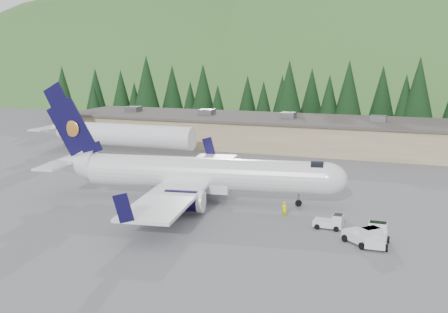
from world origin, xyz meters
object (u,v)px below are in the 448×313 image
(airliner, at_px, (196,174))
(baggage_tug_a, at_px, (331,222))
(baggage_tug_c, at_px, (377,236))
(baggage_tug_b, at_px, (364,236))
(terminal_building, at_px, (260,131))
(second_airliner, at_px, (113,134))
(ramp_worker, at_px, (284,209))

(airliner, xyz_separation_m, baggage_tug_a, (15.67, -4.86, -2.38))
(baggage_tug_a, height_order, baggage_tug_c, baggage_tug_c)
(baggage_tug_b, relative_size, baggage_tug_c, 1.06)
(baggage_tug_a, distance_m, baggage_tug_b, 4.94)
(baggage_tug_a, height_order, baggage_tug_b, baggage_tug_b)
(baggage_tug_c, distance_m, terminal_building, 52.12)
(terminal_building, bearing_deg, airliner, -83.98)
(baggage_tug_c, bearing_deg, second_airliner, 54.92)
(baggage_tug_a, relative_size, baggage_tug_b, 0.76)
(second_airliner, relative_size, ramp_worker, 16.81)
(second_airliner, distance_m, ramp_worker, 42.67)
(ramp_worker, bearing_deg, baggage_tug_a, 159.37)
(baggage_tug_a, xyz_separation_m, terminal_building, (-19.70, 43.01, 1.98))
(airliner, bearing_deg, second_airliner, 128.61)
(baggage_tug_a, relative_size, terminal_building, 0.04)
(airliner, relative_size, baggage_tug_a, 12.48)
(terminal_building, height_order, ramp_worker, terminal_building)
(second_airliner, xyz_separation_m, baggage_tug_b, (43.02, -30.59, -2.53))
(terminal_building, relative_size, ramp_worker, 43.40)
(airliner, height_order, baggage_tug_a, airliner)
(airliner, height_order, baggage_tug_b, airliner)
(second_airliner, xyz_separation_m, baggage_tug_c, (44.05, -30.16, -2.53))
(terminal_building, bearing_deg, ramp_worker, -70.25)
(baggage_tug_c, bearing_deg, terminal_building, 26.93)
(second_airliner, xyz_separation_m, ramp_worker, (34.59, -24.87, -2.51))
(baggage_tug_c, relative_size, ramp_worker, 2.06)
(second_airliner, relative_size, baggage_tug_c, 8.17)
(baggage_tug_a, bearing_deg, airliner, 165.09)
(terminal_building, xyz_separation_m, ramp_worker, (14.67, -40.87, -1.80))
(baggage_tug_b, distance_m, ramp_worker, 10.19)
(airliner, distance_m, baggage_tug_a, 16.58)
(ramp_worker, bearing_deg, baggage_tug_b, 148.31)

